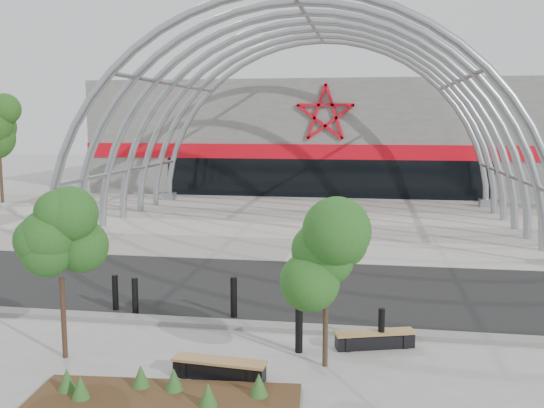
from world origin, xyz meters
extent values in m
plane|color=gray|center=(0.00, 0.00, 0.00)|extent=(140.00, 140.00, 0.00)
cube|color=black|center=(0.00, 3.50, 0.01)|extent=(140.00, 7.00, 0.02)
cube|color=gray|center=(0.00, 15.50, 0.02)|extent=(60.00, 17.00, 0.04)
cube|color=slate|center=(0.00, -0.25, 0.06)|extent=(60.00, 0.50, 0.12)
cube|color=#63635E|center=(0.00, 33.50, 4.00)|extent=(34.00, 15.00, 8.00)
cube|color=black|center=(0.00, 26.05, 1.30)|extent=(22.00, 0.25, 2.60)
cube|color=red|center=(0.00, 26.05, 3.10)|extent=(34.00, 0.30, 1.00)
torus|color=#91979C|center=(0.00, 8.00, 0.00)|extent=(20.36, 0.36, 20.36)
torus|color=#91979C|center=(0.00, 10.50, 0.00)|extent=(20.36, 0.36, 20.36)
torus|color=#91979C|center=(0.00, 13.00, 0.00)|extent=(20.36, 0.36, 20.36)
torus|color=#91979C|center=(0.00, 15.50, 0.00)|extent=(20.36, 0.36, 20.36)
torus|color=#91979C|center=(0.00, 18.00, 0.00)|extent=(20.36, 0.36, 20.36)
torus|color=#91979C|center=(0.00, 20.50, 0.00)|extent=(20.36, 0.36, 20.36)
torus|color=#91979C|center=(0.00, 23.00, 0.00)|extent=(20.36, 0.36, 20.36)
cylinder|color=#91979C|center=(9.66, 15.50, 2.59)|extent=(0.20, 15.00, 0.20)
cylinder|color=#91979C|center=(7.07, 15.50, 7.07)|extent=(0.20, 15.00, 0.20)
cylinder|color=#91979C|center=(0.00, 15.50, 10.00)|extent=(0.20, 15.00, 0.20)
cylinder|color=#91979C|center=(-7.07, 15.50, 7.07)|extent=(0.20, 15.00, 0.20)
cylinder|color=#91979C|center=(-9.66, 15.50, 2.59)|extent=(0.20, 15.00, 0.20)
cube|color=#91979C|center=(-10.00, 8.00, 0.25)|extent=(0.80, 0.80, 0.50)
cube|color=#91979C|center=(-10.00, 23.00, 0.25)|extent=(0.80, 0.80, 0.50)
cube|color=#91979C|center=(10.00, 23.00, 0.25)|extent=(0.80, 0.80, 0.50)
cube|color=#3F2D1A|center=(-0.64, -4.50, 0.05)|extent=(5.17, 1.95, 0.10)
cone|color=#336227|center=(-2.18, -4.82, 0.32)|extent=(0.35, 0.35, 0.44)
cone|color=#336227|center=(-0.57, -4.20, 0.32)|extent=(0.35, 0.35, 0.44)
cone|color=#336227|center=(0.26, -4.73, 0.32)|extent=(0.35, 0.35, 0.44)
cone|color=#336227|center=(-1.25, -4.16, 0.32)|extent=(0.35, 0.35, 0.44)
cone|color=#336227|center=(1.09, -4.17, 0.32)|extent=(0.35, 0.35, 0.44)
cone|color=#336227|center=(-2.59, -4.56, 0.32)|extent=(0.35, 0.35, 0.44)
cylinder|color=black|center=(-3.56, -2.82, 0.91)|extent=(0.11, 0.11, 1.82)
ellipsoid|color=#144216|center=(-3.56, -2.82, 2.57)|extent=(1.56, 1.56, 1.99)
cylinder|color=black|center=(2.20, -2.35, 0.87)|extent=(0.11, 0.11, 1.73)
ellipsoid|color=#164917|center=(2.20, -2.35, 2.44)|extent=(1.43, 1.43, 1.89)
cube|color=black|center=(0.12, -3.36, 0.16)|extent=(1.93, 0.54, 0.32)
cube|color=black|center=(-0.59, -3.29, 0.19)|extent=(0.15, 0.43, 0.38)
cube|color=black|center=(0.83, -3.42, 0.19)|extent=(0.15, 0.43, 0.38)
cube|color=olive|center=(0.12, -3.36, 0.38)|extent=(1.98, 0.61, 0.06)
cube|color=black|center=(3.27, -1.11, 0.16)|extent=(1.85, 0.88, 0.31)
cube|color=black|center=(2.61, -1.32, 0.18)|extent=(0.23, 0.42, 0.37)
cube|color=black|center=(3.92, -0.90, 0.18)|extent=(0.23, 0.42, 0.37)
cube|color=olive|center=(3.27, -1.11, 0.37)|extent=(1.91, 0.95, 0.05)
cylinder|color=black|center=(-3.16, 0.28, 0.51)|extent=(0.16, 0.16, 1.03)
cylinder|color=black|center=(-3.84, 0.55, 0.51)|extent=(0.16, 0.16, 1.01)
cylinder|color=black|center=(-0.46, 0.47, 0.56)|extent=(0.18, 0.18, 1.11)
cylinder|color=black|center=(1.55, -1.67, 0.54)|extent=(0.17, 0.17, 1.07)
cylinder|color=black|center=(3.41, -1.10, 0.47)|extent=(0.15, 0.15, 0.94)
cylinder|color=#312015|center=(-20.00, 20.00, 1.65)|extent=(0.20, 0.20, 3.30)
camera|label=1|loc=(3.09, -14.81, 5.27)|focal=40.00mm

